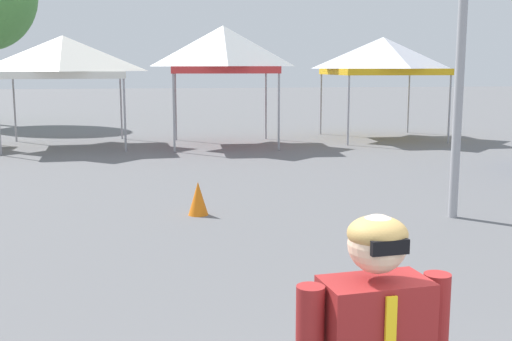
{
  "coord_description": "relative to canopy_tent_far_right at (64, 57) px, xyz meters",
  "views": [
    {
      "loc": [
        -1.32,
        -1.76,
        2.34
      ],
      "look_at": [
        -0.23,
        4.49,
        1.3
      ],
      "focal_mm": 44.44,
      "sensor_mm": 36.0,
      "label": 1
    }
  ],
  "objects": [
    {
      "name": "canopy_tent_center",
      "position": [
        4.64,
        -0.47,
        0.22
      ],
      "size": [
        3.27,
        3.27,
        3.55
      ],
      "color": "#9E9EA3",
      "rests_on": "ground"
    },
    {
      "name": "canopy_tent_left_of_center",
      "position": [
        9.97,
        0.41,
        0.06
      ],
      "size": [
        3.45,
        3.45,
        3.3
      ],
      "color": "#9E9EA3",
      "rests_on": "ground"
    },
    {
      "name": "canopy_tent_far_right",
      "position": [
        0.0,
        0.0,
        0.0
      ],
      "size": [
        3.67,
        3.67,
        3.25
      ],
      "color": "#9E9EA3",
      "rests_on": "ground"
    },
    {
      "name": "traffic_cone_lot_center",
      "position": [
        3.1,
        -9.57,
        -2.36
      ],
      "size": [
        0.32,
        0.32,
        0.54
      ],
      "primitive_type": "cone",
      "color": "orange",
      "rests_on": "ground"
    }
  ]
}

